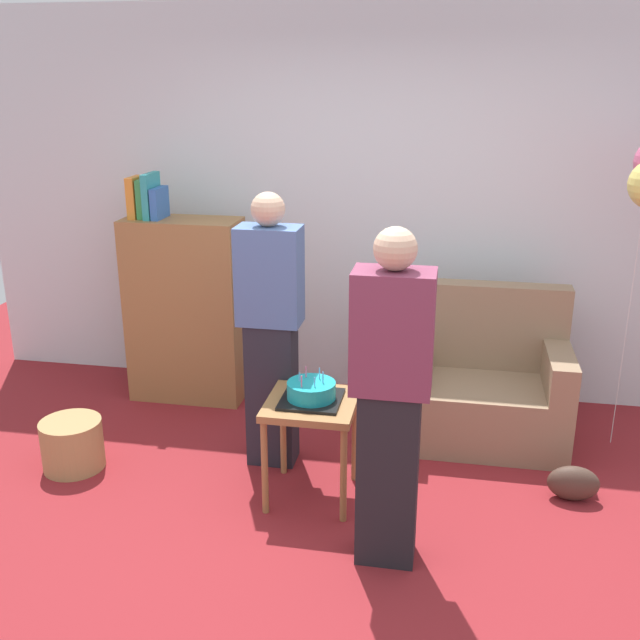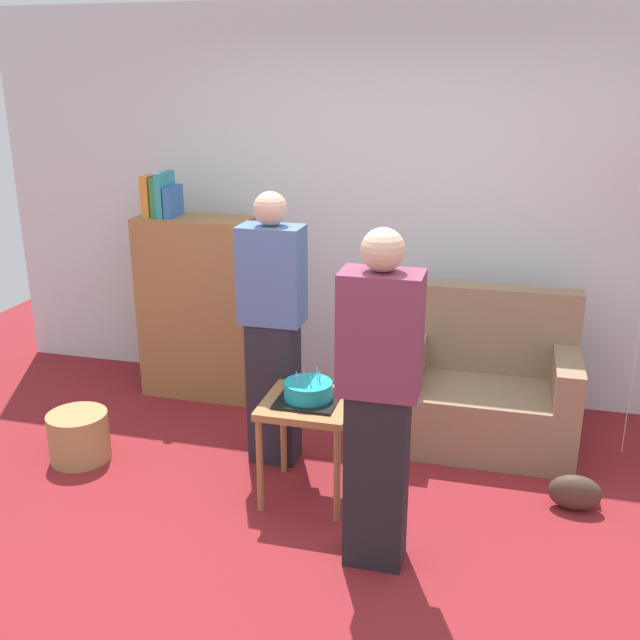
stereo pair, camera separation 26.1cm
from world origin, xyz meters
TOP-DOWN VIEW (x-y plane):
  - ground_plane at (0.00, 0.00)m, footprint 8.00×8.00m
  - wall_back at (0.00, 2.05)m, footprint 6.00×0.10m
  - couch at (0.71, 1.37)m, footprint 1.10×0.70m
  - bookshelf at (-1.33, 1.60)m, footprint 0.80×0.36m
  - side_table at (-0.19, 0.45)m, footprint 0.48×0.48m
  - birthday_cake at (-0.19, 0.45)m, footprint 0.32×0.32m
  - person_blowing_candles at (-0.50, 0.80)m, footprint 0.36×0.22m
  - person_holding_cake at (0.27, -0.02)m, footprint 0.36×0.22m
  - wicker_basket at (-1.65, 0.49)m, footprint 0.36×0.36m
  - handbag at (1.23, 0.67)m, footprint 0.28×0.14m

SIDE VIEW (x-z plane):
  - ground_plane at x=0.00m, z-range 0.00..0.00m
  - handbag at x=1.23m, z-range 0.00..0.20m
  - wicker_basket at x=-1.65m, z-range 0.00..0.30m
  - couch at x=0.71m, z-range -0.14..0.82m
  - side_table at x=-0.19m, z-range 0.20..0.78m
  - birthday_cake at x=-0.19m, z-range 0.54..0.71m
  - bookshelf at x=-1.33m, z-range -0.13..1.47m
  - person_blowing_candles at x=-0.50m, z-range 0.02..1.65m
  - person_holding_cake at x=0.27m, z-range 0.02..1.65m
  - wall_back at x=0.00m, z-range 0.00..2.70m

